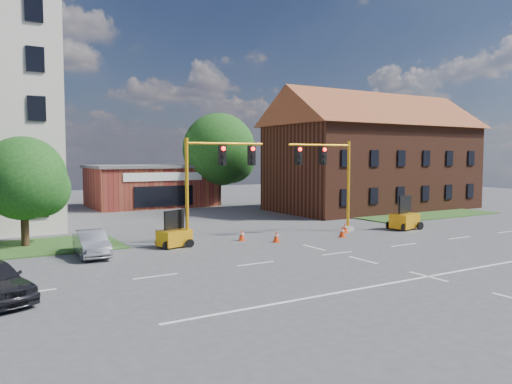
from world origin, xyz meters
TOP-DOWN VIEW (x-y plane):
  - ground at (0.00, 0.00)m, footprint 120.00×120.00m
  - grass_verge_ne at (18.00, 9.00)m, footprint 14.00×4.00m
  - lane_markings at (0.00, -3.00)m, footprint 60.00×36.00m
  - brick_shop at (0.00, 29.98)m, footprint 12.40×8.40m
  - townhouse_row at (18.00, 16.00)m, footprint 21.00×11.00m
  - tree_large at (6.89, 27.08)m, footprint 8.05×7.67m
  - tree_nw_front at (-13.76, 10.58)m, footprint 4.96×4.72m
  - signal_mast_west at (-4.36, 6.00)m, footprint 5.30×0.60m
  - signal_mast_east at (4.36, 6.00)m, footprint 5.30×0.60m
  - trailer_west at (-6.72, 6.19)m, footprint 2.01×1.62m
  - trailer_east at (9.89, 4.45)m, footprint 2.25×1.76m
  - cone_a at (-2.38, 6.11)m, footprint 0.40×0.40m
  - cone_b at (-0.88, 4.54)m, footprint 0.40×0.40m
  - cone_c at (3.78, 4.00)m, footprint 0.40×0.40m
  - cone_d at (5.17, 5.33)m, footprint 0.40×0.40m
  - pickup_white at (11.56, 14.80)m, footprint 5.41×2.91m
  - sedan_silver_front at (-11.35, 5.94)m, footprint 1.61×4.07m

SIDE VIEW (x-z plane):
  - ground at x=0.00m, z-range 0.00..0.00m
  - lane_markings at x=0.00m, z-range 0.00..0.01m
  - grass_verge_ne at x=18.00m, z-range 0.00..0.08m
  - cone_a at x=-2.38m, z-range -0.01..0.69m
  - cone_b at x=-0.88m, z-range -0.01..0.69m
  - cone_c at x=3.78m, z-range -0.01..0.69m
  - cone_d at x=5.17m, z-range -0.01..0.69m
  - trailer_west at x=-6.72m, z-range -0.37..1.62m
  - sedan_silver_front at x=-11.35m, z-range 0.00..1.32m
  - trailer_east at x=9.89m, z-range -0.43..1.85m
  - pickup_white at x=11.56m, z-range 0.00..1.44m
  - brick_shop at x=0.00m, z-range 0.01..4.31m
  - tree_nw_front at x=-13.76m, z-range 0.61..6.88m
  - signal_mast_west at x=-4.36m, z-range 0.82..7.02m
  - signal_mast_east at x=4.36m, z-range 0.82..7.02m
  - tree_large at x=6.89m, z-range 0.79..10.53m
  - townhouse_row at x=18.00m, z-range 0.18..11.68m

